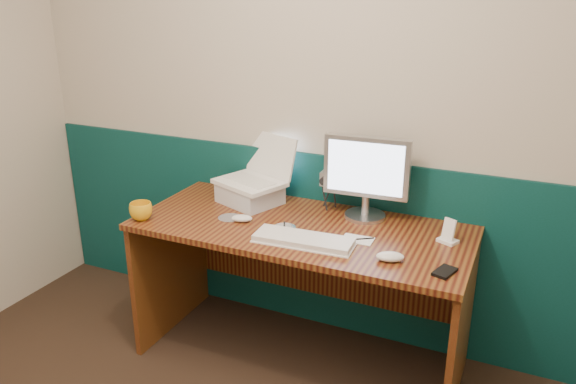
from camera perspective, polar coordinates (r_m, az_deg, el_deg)
The scene contains 18 objects.
back_wall at distance 2.88m, azimuth 3.40°, elevation 8.65°, with size 3.50×0.04×2.50m, color #B9AF9D.
wainscot at distance 3.10m, azimuth 3.04°, elevation -5.10°, with size 3.48×0.02×1.00m, color #073430.
desk at distance 2.85m, azimuth 1.27°, elevation -10.35°, with size 1.60×0.70×0.75m, color #3D120B.
laptop_riser at distance 2.95m, azimuth -3.90°, elevation -0.17°, with size 0.29×0.24×0.10m, color silver.
laptop at distance 2.89m, azimuth -3.99°, elevation 3.35°, with size 0.33×0.26×0.28m, color white, non-canonical shape.
monitor at distance 2.73m, azimuth 8.01°, elevation 1.45°, with size 0.41×0.12×0.41m, color #B8B9BD, non-canonical shape.
keyboard at distance 2.50m, azimuth 1.59°, elevation -4.94°, with size 0.44×0.15×0.03m, color silver.
mouse_right at distance 2.37m, azimuth 10.33°, elevation -6.48°, with size 0.12×0.07×0.04m, color silver.
mouse_left at distance 2.73m, azimuth -4.71°, elevation -2.67°, with size 0.10×0.06×0.03m, color silver.
mug at distance 2.82m, azimuth -14.71°, elevation -1.90°, with size 0.11×0.11×0.09m, color gold.
camcorder at distance 2.86m, azimuth 4.21°, elevation 0.28°, with size 0.09×0.13×0.20m, color #ADAEB2, non-canonical shape.
cd_spindle at distance 2.61m, azimuth -0.37°, elevation -3.81°, with size 0.11×0.11×0.02m, color #B2B6C2.
cd_loose_a at distance 2.78m, azimuth -5.94°, elevation -2.60°, with size 0.12×0.12×0.00m, color #B2B7C3.
pen at distance 2.54m, azimuth 7.03°, elevation -4.80°, with size 0.01×0.01×0.16m, color black.
papers at distance 2.55m, azimuth 7.08°, elevation -4.82°, with size 0.14×0.09×0.00m, color silver.
dock at distance 2.60m, azimuth 15.91°, elevation -4.79°, with size 0.08×0.06×0.02m, color white.
music_player at distance 2.58m, azimuth 16.03°, elevation -3.65°, with size 0.06×0.01×0.10m, color white.
pda at distance 2.33m, azimuth 15.63°, elevation -7.81°, with size 0.06×0.11×0.01m, color black.
Camera 1 is at (1.01, -0.88, 1.82)m, focal length 35.00 mm.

